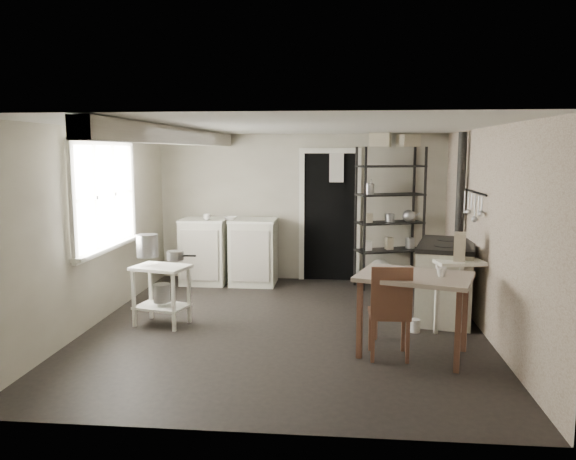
# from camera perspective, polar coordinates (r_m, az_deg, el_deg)

# --- Properties ---
(floor) EXTENTS (5.00, 5.00, 0.00)m
(floor) POSITION_cam_1_polar(r_m,az_deg,el_deg) (6.65, -0.25, -9.79)
(floor) COLOR black
(floor) RESTS_ON ground
(ceiling) EXTENTS (5.00, 5.00, 0.00)m
(ceiling) POSITION_cam_1_polar(r_m,az_deg,el_deg) (6.33, -0.26, 10.43)
(ceiling) COLOR beige
(ceiling) RESTS_ON wall_back
(wall_back) EXTENTS (4.50, 0.02, 2.30)m
(wall_back) POSITION_cam_1_polar(r_m,az_deg,el_deg) (8.86, 1.35, 2.30)
(wall_back) COLOR #B5AF9B
(wall_back) RESTS_ON ground
(wall_front) EXTENTS (4.50, 0.02, 2.30)m
(wall_front) POSITION_cam_1_polar(r_m,az_deg,el_deg) (3.95, -3.86, -4.94)
(wall_front) COLOR #B5AF9B
(wall_front) RESTS_ON ground
(wall_left) EXTENTS (0.02, 5.00, 2.30)m
(wall_left) POSITION_cam_1_polar(r_m,az_deg,el_deg) (6.98, -18.96, 0.31)
(wall_left) COLOR #B5AF9B
(wall_left) RESTS_ON ground
(wall_right) EXTENTS (0.02, 5.00, 2.30)m
(wall_right) POSITION_cam_1_polar(r_m,az_deg,el_deg) (6.56, 19.69, -0.19)
(wall_right) COLOR #B5AF9B
(wall_right) RESTS_ON ground
(window) EXTENTS (0.12, 1.76, 1.28)m
(window) POSITION_cam_1_polar(r_m,az_deg,el_deg) (7.11, -18.21, 3.32)
(window) COLOR white
(window) RESTS_ON wall_left
(doorway) EXTENTS (0.96, 0.10, 2.08)m
(doorway) POSITION_cam_1_polar(r_m,az_deg,el_deg) (8.83, 4.24, 1.28)
(doorway) COLOR white
(doorway) RESTS_ON ground
(ceiling_beam) EXTENTS (0.18, 5.00, 0.18)m
(ceiling_beam) POSITION_cam_1_polar(r_m,az_deg,el_deg) (6.56, -10.89, 9.33)
(ceiling_beam) COLOR white
(ceiling_beam) RESTS_ON ceiling
(wallpaper_panel) EXTENTS (0.01, 5.00, 2.30)m
(wallpaper_panel) POSITION_cam_1_polar(r_m,az_deg,el_deg) (6.56, 19.61, -0.19)
(wallpaper_panel) COLOR beige
(wallpaper_panel) RESTS_ON wall_right
(utensil_rail) EXTENTS (0.06, 1.20, 0.44)m
(utensil_rail) POSITION_cam_1_polar(r_m,az_deg,el_deg) (7.09, 18.19, 3.71)
(utensil_rail) COLOR #B1B2B4
(utensil_rail) RESTS_ON wall_right
(prep_table) EXTENTS (0.71, 0.58, 0.71)m
(prep_table) POSITION_cam_1_polar(r_m,az_deg,el_deg) (6.79, -12.73, -6.11)
(prep_table) COLOR white
(prep_table) RESTS_ON ground
(stockpot) EXTENTS (0.27, 0.27, 0.27)m
(stockpot) POSITION_cam_1_polar(r_m,az_deg,el_deg) (6.74, -14.10, -1.56)
(stockpot) COLOR #B1B2B4
(stockpot) RESTS_ON prep_table
(saucepan) EXTENTS (0.24, 0.24, 0.11)m
(saucepan) POSITION_cam_1_polar(r_m,az_deg,el_deg) (6.55, -11.38, -2.56)
(saucepan) COLOR #B1B2B4
(saucepan) RESTS_ON prep_table
(bucket) EXTENTS (0.25, 0.25, 0.22)m
(bucket) POSITION_cam_1_polar(r_m,az_deg,el_deg) (6.77, -12.70, -6.27)
(bucket) COLOR #B1B2B4
(bucket) RESTS_ON prep_table
(base_cabinets) EXTENTS (1.53, 0.66, 1.00)m
(base_cabinets) POSITION_cam_1_polar(r_m,az_deg,el_deg) (8.71, -6.00, -2.44)
(base_cabinets) COLOR beige
(base_cabinets) RESTS_ON ground
(mixing_bowl) EXTENTS (0.29, 0.29, 0.06)m
(mixing_bowl) POSITION_cam_1_polar(r_m,az_deg,el_deg) (8.53, -5.86, 0.70)
(mixing_bowl) COLOR white
(mixing_bowl) RESTS_ON base_cabinets
(counter_cup) EXTENTS (0.12, 0.12, 0.09)m
(counter_cup) POSITION_cam_1_polar(r_m,az_deg,el_deg) (8.54, -8.22, 0.76)
(counter_cup) COLOR white
(counter_cup) RESTS_ON base_cabinets
(shelf_rack) EXTENTS (1.07, 0.71, 2.10)m
(shelf_rack) POSITION_cam_1_polar(r_m,az_deg,el_deg) (8.54, 10.28, 0.61)
(shelf_rack) COLOR black
(shelf_rack) RESTS_ON ground
(shelf_jar) EXTENTS (0.10, 0.10, 0.21)m
(shelf_jar) POSITION_cam_1_polar(r_m,az_deg,el_deg) (8.50, 8.42, 3.51)
(shelf_jar) COLOR white
(shelf_jar) RESTS_ON shelf_rack
(storage_box_a) EXTENTS (0.34, 0.31, 0.20)m
(storage_box_a) POSITION_cam_1_polar(r_m,az_deg,el_deg) (8.48, 9.33, 7.76)
(storage_box_a) COLOR beige
(storage_box_a) RESTS_ON shelf_rack
(storage_box_b) EXTENTS (0.34, 0.33, 0.17)m
(storage_box_b) POSITION_cam_1_polar(r_m,az_deg,el_deg) (8.47, 12.09, 7.55)
(storage_box_b) COLOR beige
(storage_box_b) RESTS_ON shelf_rack
(stove) EXTENTS (0.90, 1.29, 0.93)m
(stove) POSITION_cam_1_polar(r_m,az_deg,el_deg) (7.18, 15.72, -5.11)
(stove) COLOR beige
(stove) RESTS_ON ground
(stovepipe) EXTENTS (0.14, 0.14, 1.46)m
(stovepipe) POSITION_cam_1_polar(r_m,az_deg,el_deg) (7.54, 17.15, 4.29)
(stovepipe) COLOR black
(stovepipe) RESTS_ON stove
(side_ledge) EXTENTS (0.59, 0.39, 0.83)m
(side_ledge) POSITION_cam_1_polar(r_m,az_deg,el_deg) (6.60, 16.92, -6.40)
(side_ledge) COLOR white
(side_ledge) RESTS_ON ground
(oats_box) EXTENTS (0.16, 0.23, 0.31)m
(oats_box) POSITION_cam_1_polar(r_m,az_deg,el_deg) (6.52, 17.06, -1.37)
(oats_box) COLOR beige
(oats_box) RESTS_ON side_ledge
(work_table) EXTENTS (1.26, 1.05, 0.82)m
(work_table) POSITION_cam_1_polar(r_m,az_deg,el_deg) (5.81, 12.60, -8.72)
(work_table) COLOR #BDB0A2
(work_table) RESTS_ON ground
(table_cup) EXTENTS (0.11, 0.11, 0.09)m
(table_cup) POSITION_cam_1_polar(r_m,az_deg,el_deg) (5.68, 15.29, -4.76)
(table_cup) COLOR white
(table_cup) RESTS_ON work_table
(chair) EXTENTS (0.40, 0.42, 0.95)m
(chair) POSITION_cam_1_polar(r_m,az_deg,el_deg) (5.68, 10.23, -7.94)
(chair) COLOR brown
(chair) RESTS_ON ground
(flour_sack) EXTENTS (0.44, 0.40, 0.44)m
(flour_sack) POSITION_cam_1_polar(r_m,az_deg,el_deg) (8.52, 9.31, -4.24)
(flour_sack) COLOR beige
(flour_sack) RESTS_ON ground
(floor_crock) EXTENTS (0.15, 0.15, 0.15)m
(floor_crock) POSITION_cam_1_polar(r_m,az_deg,el_deg) (6.60, 12.77, -9.44)
(floor_crock) COLOR white
(floor_crock) RESTS_ON ground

